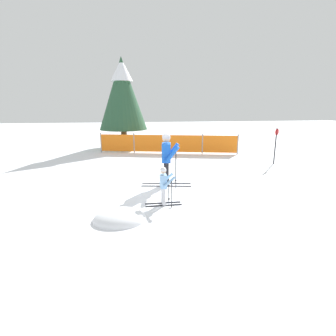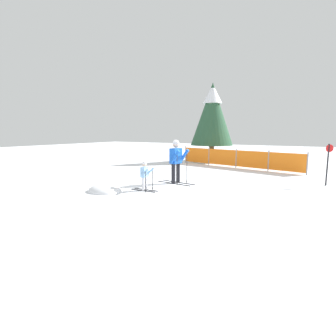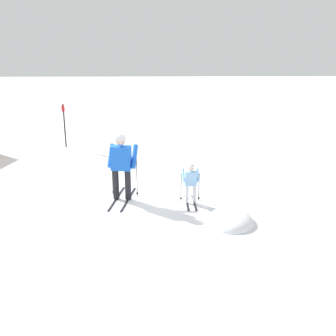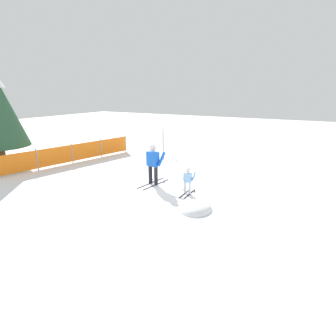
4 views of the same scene
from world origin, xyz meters
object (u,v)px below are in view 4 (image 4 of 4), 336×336
at_px(skier_adult, 153,160).
at_px(safety_fence, 72,153).
at_px(skier_child, 188,179).
at_px(trail_marker, 163,138).

relative_size(skier_adult, safety_fence, 0.24).
bearing_deg(skier_child, skier_adult, 78.46).
bearing_deg(trail_marker, skier_child, -142.39).
relative_size(skier_adult, trail_marker, 1.09).
bearing_deg(trail_marker, skier_adult, -154.11).
bearing_deg(skier_adult, skier_child, -91.44).
relative_size(safety_fence, trail_marker, 4.58).
xyz_separation_m(safety_fence, trail_marker, (4.24, -3.05, 0.42)).
height_order(skier_adult, safety_fence, skier_adult).
relative_size(skier_child, safety_fence, 0.14).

